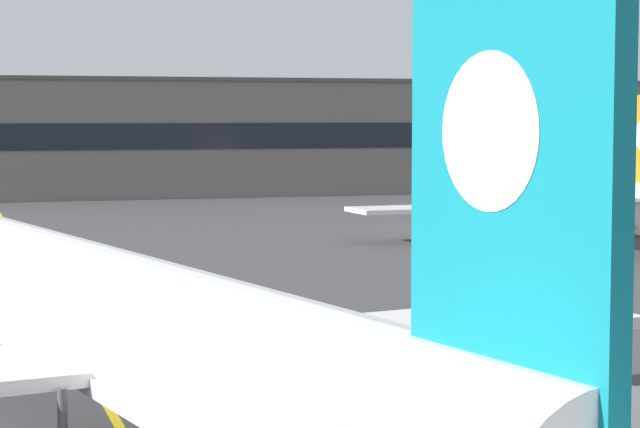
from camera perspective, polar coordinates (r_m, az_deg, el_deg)
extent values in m
cube|color=yellow|center=(50.47, -10.95, -5.89)|extent=(2.14, 179.99, 0.01)
cylinder|color=white|center=(33.37, -8.28, -5.08)|extent=(11.06, 36.02, 3.80)
cube|color=white|center=(33.56, -8.26, -6.84)|extent=(10.40, 33.18, 0.44)
cube|color=white|center=(34.08, -8.62, -6.35)|extent=(32.31, 11.22, 0.36)
cylinder|color=gray|center=(36.02, 1.34, -7.68)|extent=(2.99, 3.99, 2.30)
cylinder|color=black|center=(37.60, -0.09, -7.16)|extent=(1.95, 0.57, 1.95)
cube|color=#0F7A89|center=(18.96, 8.60, 1.50)|extent=(1.37, 4.78, 7.20)
cylinder|color=white|center=(19.18, 8.08, 3.69)|extent=(0.92, 2.44, 2.40)
cylinder|color=#4C4C51|center=(31.04, -11.48, -9.11)|extent=(0.24, 0.24, 1.60)
cylinder|color=#4C4C51|center=(32.91, -2.72, -8.24)|extent=(0.24, 0.24, 1.60)
cylinder|color=white|center=(93.88, 9.74, 0.79)|extent=(4.81, 31.79, 3.34)
cone|color=white|center=(108.95, 5.34, 1.34)|extent=(3.28, 2.43, 3.18)
cube|color=orange|center=(93.94, 9.73, 0.23)|extent=(4.63, 29.26, 0.39)
cube|color=black|center=(107.41, 5.72, 1.61)|extent=(2.55, 1.08, 0.53)
cube|color=white|center=(94.39, 9.57, 0.36)|extent=(28.32, 5.53, 0.32)
cylinder|color=gray|center=(91.15, 6.84, -0.43)|extent=(2.17, 3.26, 2.02)
cylinder|color=black|center=(92.60, 6.39, -0.35)|extent=(1.73, 0.24, 1.72)
cylinder|color=gray|center=(96.51, 12.64, -0.24)|extent=(2.17, 3.26, 2.02)
cylinder|color=black|center=(97.88, 12.13, -0.16)|extent=(1.73, 0.24, 1.72)
cylinder|color=#4C4C51|center=(105.27, 6.31, 0.25)|extent=(0.21, 0.21, 1.41)
cylinder|color=black|center=(105.34, 6.30, -0.24)|extent=(0.39, 0.81, 0.79)
cylinder|color=#4C4C51|center=(91.35, 9.02, -0.25)|extent=(0.21, 0.21, 1.41)
cylinder|color=black|center=(91.43, 9.01, -0.87)|extent=(0.40, 1.16, 1.14)
cylinder|color=#4C4C51|center=(93.63, 11.47, -0.17)|extent=(0.21, 0.21, 1.41)
cylinder|color=black|center=(93.71, 11.46, -0.78)|extent=(0.40, 1.16, 1.14)
cone|color=orange|center=(49.70, -8.74, -5.70)|extent=(0.36, 0.36, 0.55)
cylinder|color=white|center=(49.70, -8.74, -5.67)|extent=(0.23, 0.23, 0.07)
cube|color=orange|center=(49.75, -8.74, -6.00)|extent=(0.44, 0.44, 0.03)
cube|color=slate|center=(140.81, -10.43, 3.31)|extent=(141.06, 12.00, 12.63)
cube|color=black|center=(134.80, -10.14, 3.44)|extent=(135.41, 0.12, 2.80)
cube|color=#4E4A47|center=(140.84, -10.47, 5.96)|extent=(141.46, 12.40, 0.40)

